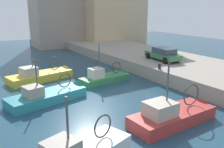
# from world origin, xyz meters

# --- Properties ---
(water_surface) EXTENTS (80.00, 80.00, 0.00)m
(water_surface) POSITION_xyz_m (0.00, 0.00, 0.00)
(water_surface) COLOR navy
(water_surface) RESTS_ON ground
(quay_wall) EXTENTS (9.00, 56.00, 1.20)m
(quay_wall) POSITION_xyz_m (11.50, 0.00, 0.60)
(quay_wall) COLOR #9E9384
(quay_wall) RESTS_ON ground
(fishing_boat_yellow) EXTENTS (6.91, 3.29, 4.79)m
(fishing_boat_yellow) POSITION_xyz_m (-1.37, 8.32, 0.10)
(fishing_boat_yellow) COLOR gold
(fishing_boat_yellow) RESTS_ON ground
(fishing_boat_teal) EXTENTS (6.70, 3.27, 4.13)m
(fishing_boat_teal) POSITION_xyz_m (-2.47, 2.67, 0.09)
(fishing_boat_teal) COLOR teal
(fishing_boat_teal) RESTS_ON ground
(fishing_boat_green) EXTENTS (5.69, 2.23, 4.31)m
(fishing_boat_green) POSITION_xyz_m (3.54, 4.71, 0.12)
(fishing_boat_green) COLOR #388951
(fishing_boat_green) RESTS_ON ground
(fishing_boat_red) EXTENTS (6.34, 2.31, 4.80)m
(fishing_boat_red) POSITION_xyz_m (2.70, -4.68, 0.13)
(fishing_boat_red) COLOR #BC3833
(fishing_boat_red) RESTS_ON ground
(parked_car_green) EXTENTS (2.14, 4.46, 1.35)m
(parked_car_green) POSITION_xyz_m (10.25, 4.71, 1.89)
(parked_car_green) COLOR #387547
(parked_car_green) RESTS_ON quay_wall
(mooring_bollard_north) EXTENTS (0.28, 0.28, 0.55)m
(mooring_bollard_north) POSITION_xyz_m (7.35, 2.00, 1.48)
(mooring_bollard_north) COLOR #2D2D33
(mooring_bollard_north) RESTS_ON quay_wall
(waterfront_building_central) EXTENTS (10.64, 6.49, 12.94)m
(waterfront_building_central) POSITION_xyz_m (7.96, 27.32, 6.49)
(waterfront_building_central) COLOR #A39384
(waterfront_building_central) RESTS_ON ground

